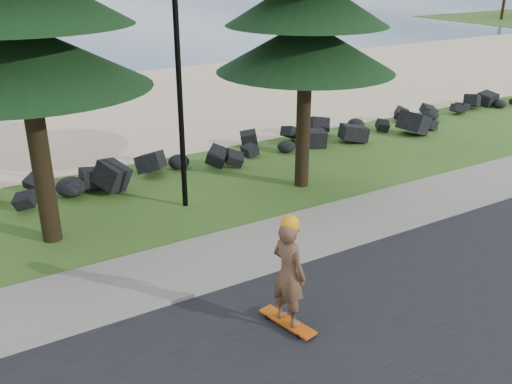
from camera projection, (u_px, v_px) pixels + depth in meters
ground at (245, 255)px, 12.70m from camera, size 160.00×160.00×0.00m
road at (385, 371)px, 9.14m from camera, size 160.00×7.00×0.02m
kerb at (266, 271)px, 11.97m from camera, size 160.00×0.20×0.10m
sidewalk at (241, 250)px, 12.84m from camera, size 160.00×2.00×0.08m
beach_sand at (75, 113)px, 24.18m from camera, size 160.00×15.00×0.01m
seawall_boulders at (152, 177)px, 17.14m from camera, size 60.00×2.40×1.10m
lamp_post at (177, 47)px, 13.65m from camera, size 0.25×0.14×8.14m
skateboarder at (289, 274)px, 9.82m from camera, size 0.61×1.21×2.19m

